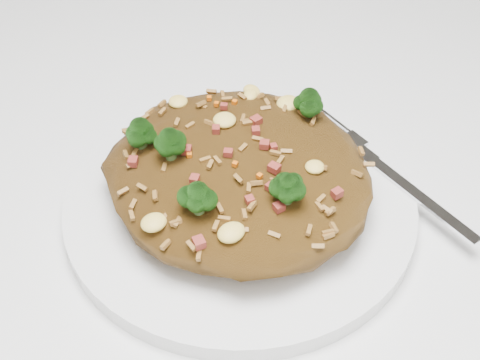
# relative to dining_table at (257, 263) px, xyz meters

# --- Properties ---
(dining_table) EXTENTS (1.20, 0.80, 0.75)m
(dining_table) POSITION_rel_dining_table_xyz_m (0.00, 0.00, 0.00)
(dining_table) COLOR white
(dining_table) RESTS_ON ground
(plate) EXTENTS (0.24, 0.24, 0.01)m
(plate) POSITION_rel_dining_table_xyz_m (0.00, -0.03, 0.10)
(plate) COLOR white
(plate) RESTS_ON dining_table
(fried_rice) EXTENTS (0.18, 0.17, 0.06)m
(fried_rice) POSITION_rel_dining_table_xyz_m (-0.00, -0.03, 0.13)
(fried_rice) COLOR brown
(fried_rice) RESTS_ON plate
(fork) EXTENTS (0.16, 0.08, 0.00)m
(fork) POSITION_rel_dining_table_xyz_m (0.09, 0.04, 0.11)
(fork) COLOR silver
(fork) RESTS_ON plate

